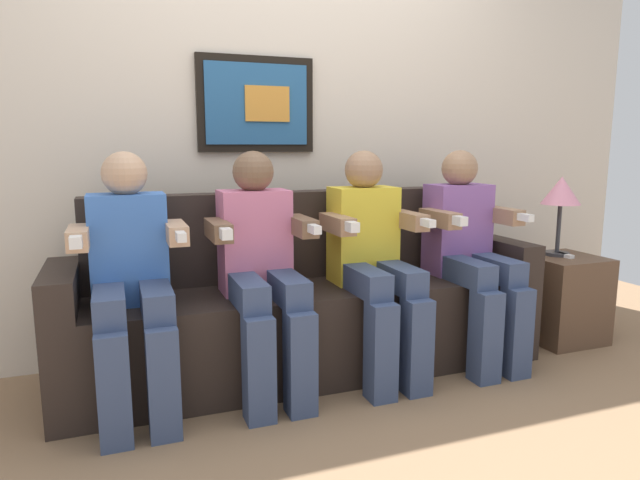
{
  "coord_description": "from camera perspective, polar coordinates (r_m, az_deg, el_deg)",
  "views": [
    {
      "loc": [
        -0.89,
        -2.23,
        1.13
      ],
      "look_at": [
        0.0,
        0.15,
        0.7
      ],
      "focal_mm": 31.09,
      "sensor_mm": 36.0,
      "label": 1
    }
  ],
  "objects": [
    {
      "name": "back_wall_assembly",
      "position": [
        3.12,
        -4.11,
        12.74
      ],
      "size": [
        4.79,
        0.1,
        2.6
      ],
      "color": "beige",
      "rests_on": "ground_plane"
    },
    {
      "name": "ground_plane",
      "position": [
        2.65,
        1.18,
        -15.61
      ],
      "size": [
        6.22,
        6.22,
        0.0
      ],
      "primitive_type": "plane",
      "color": "#8C6B4C"
    },
    {
      "name": "table_lamp",
      "position": [
        3.48,
        23.56,
        4.35
      ],
      "size": [
        0.22,
        0.22,
        0.46
      ],
      "color": "#333338",
      "rests_on": "side_table_right"
    },
    {
      "name": "person_leftmost",
      "position": [
        2.44,
        -18.89,
        -3.3
      ],
      "size": [
        0.46,
        0.56,
        1.11
      ],
      "color": "#3F72CC",
      "rests_on": "ground_plane"
    },
    {
      "name": "person_right_center",
      "position": [
        2.71,
        5.49,
        -1.59
      ],
      "size": [
        0.46,
        0.56,
        1.11
      ],
      "color": "yellow",
      "rests_on": "ground_plane"
    },
    {
      "name": "person_left_center",
      "position": [
        2.52,
        -6.05,
        -2.46
      ],
      "size": [
        0.46,
        0.56,
        1.11
      ],
      "color": "pink",
      "rests_on": "ground_plane"
    },
    {
      "name": "side_table_right",
      "position": [
        3.56,
        23.63,
        -5.51
      ],
      "size": [
        0.4,
        0.4,
        0.5
      ],
      "color": "brown",
      "rests_on": "ground_plane"
    },
    {
      "name": "spare_remote_on_table",
      "position": [
        3.49,
        23.78,
        -1.42
      ],
      "size": [
        0.04,
        0.13,
        0.02
      ],
      "primitive_type": "cube",
      "color": "white",
      "rests_on": "side_table_right"
    },
    {
      "name": "couch",
      "position": [
        2.83,
        -1.27,
        -7.21
      ],
      "size": [
        2.39,
        0.58,
        0.9
      ],
      "color": "#2D231E",
      "rests_on": "ground_plane"
    },
    {
      "name": "person_rightmost",
      "position": [
        2.99,
        15.18,
        -0.8
      ],
      "size": [
        0.46,
        0.56,
        1.11
      ],
      "color": "#8C59A5",
      "rests_on": "ground_plane"
    }
  ]
}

